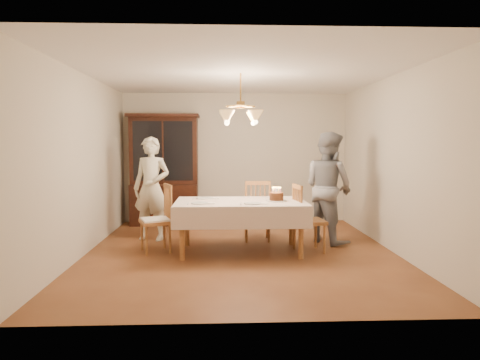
{
  "coord_description": "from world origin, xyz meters",
  "views": [
    {
      "loc": [
        -0.27,
        -6.2,
        1.61
      ],
      "look_at": [
        0.0,
        0.2,
        1.05
      ],
      "focal_mm": 32.0,
      "sensor_mm": 36.0,
      "label": 1
    }
  ],
  "objects_px": {
    "chair_far_side": "(257,214)",
    "birthday_cake": "(276,197)",
    "dining_table": "(241,206)",
    "china_hutch": "(164,172)",
    "elderly_woman": "(152,188)"
  },
  "relations": [
    {
      "from": "dining_table",
      "to": "elderly_woman",
      "type": "distance_m",
      "value": 1.69
    },
    {
      "from": "chair_far_side",
      "to": "elderly_woman",
      "type": "distance_m",
      "value": 1.8
    },
    {
      "from": "elderly_woman",
      "to": "china_hutch",
      "type": "bearing_deg",
      "value": 104.8
    },
    {
      "from": "chair_far_side",
      "to": "birthday_cake",
      "type": "distance_m",
      "value": 0.88
    },
    {
      "from": "birthday_cake",
      "to": "china_hutch",
      "type": "bearing_deg",
      "value": 130.13
    },
    {
      "from": "chair_far_side",
      "to": "birthday_cake",
      "type": "height_order",
      "value": "chair_far_side"
    },
    {
      "from": "china_hutch",
      "to": "elderly_woman",
      "type": "relative_size",
      "value": 1.26
    },
    {
      "from": "dining_table",
      "to": "chair_far_side",
      "type": "relative_size",
      "value": 1.9
    },
    {
      "from": "china_hutch",
      "to": "chair_far_side",
      "type": "distance_m",
      "value": 2.37
    },
    {
      "from": "dining_table",
      "to": "chair_far_side",
      "type": "xyz_separation_m",
      "value": [
        0.31,
        0.73,
        -0.24
      ]
    },
    {
      "from": "china_hutch",
      "to": "chair_far_side",
      "type": "relative_size",
      "value": 2.16
    },
    {
      "from": "chair_far_side",
      "to": "elderly_woman",
      "type": "relative_size",
      "value": 0.58
    },
    {
      "from": "chair_far_side",
      "to": "elderly_woman",
      "type": "bearing_deg",
      "value": 175.14
    },
    {
      "from": "chair_far_side",
      "to": "china_hutch",
      "type": "bearing_deg",
      "value": 138.32
    },
    {
      "from": "dining_table",
      "to": "birthday_cake",
      "type": "height_order",
      "value": "birthday_cake"
    }
  ]
}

